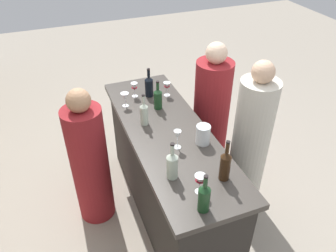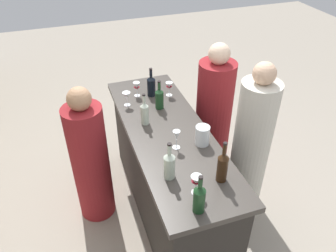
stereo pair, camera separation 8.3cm
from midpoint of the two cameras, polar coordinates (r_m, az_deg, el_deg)
name	(u,v)px [view 1 (the left image)]	position (r m, az deg, el deg)	size (l,w,h in m)	color
ground_plane	(168,209)	(3.52, -0.70, -13.91)	(12.00, 12.00, 0.00)	#9E9384
bar_counter	(168,173)	(3.16, -0.76, -8.01)	(1.99, 0.66, 0.99)	#2A2723
wine_bottle_leftmost_olive_green	(204,197)	(2.14, 5.03, -11.97)	(0.08, 0.08, 0.29)	#193D1E
wine_bottle_second_left_amber_brown	(225,165)	(2.35, 8.71, -6.56)	(0.08, 0.08, 0.33)	#331E0F
wine_bottle_center_clear_pale	(172,165)	(2.34, -0.30, -6.60)	(0.08, 0.08, 0.30)	#B7C6B2
wine_bottle_second_right_clear_pale	(144,113)	(2.88, -4.92, 2.20)	(0.07, 0.07, 0.29)	#B7C6B2
wine_bottle_rightmost_olive_green	(158,98)	(3.09, -2.50, 4.75)	(0.08, 0.08, 0.28)	#193D1E
wine_bottle_far_right_near_black	(149,86)	(3.29, -3.98, 6.86)	(0.08, 0.08, 0.29)	black
wine_glass_near_left	(167,86)	(3.29, -0.91, 6.76)	(0.07, 0.07, 0.14)	white
wine_glass_near_center	(177,136)	(2.60, 0.71, -1.70)	(0.06, 0.06, 0.16)	white
wine_glass_near_right	(200,181)	(2.25, 4.40, -9.29)	(0.08, 0.08, 0.15)	white
wine_glass_far_left	(134,87)	(3.29, -6.48, 6.55)	(0.07, 0.07, 0.15)	white
wine_glass_far_center	(125,97)	(3.15, -8.12, 4.94)	(0.08, 0.08, 0.14)	white
water_pitcher	(203,135)	(2.67, 5.09, -1.48)	(0.12, 0.12, 0.16)	silver
person_left_guest	(250,146)	(3.17, 13.01, -3.33)	(0.37, 0.37, 1.58)	beige
person_center_guest	(211,116)	(3.58, 6.64, 1.68)	(0.46, 0.46, 1.51)	maroon
person_right_guest	(90,163)	(3.13, -13.92, -6.15)	(0.39, 0.39, 1.41)	maroon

